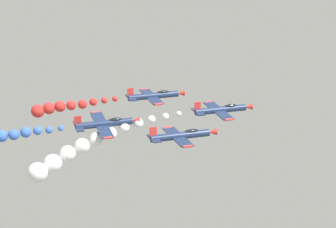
# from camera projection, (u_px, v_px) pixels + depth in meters

# --- Properties ---
(airplane_lead) EXTENTS (9.56, 10.35, 2.32)m
(airplane_lead) POSITION_uv_depth(u_px,v_px,m) (222.00, 110.00, 101.97)
(airplane_lead) COLOR navy
(smoke_trail_lead) EXTENTS (8.67, 25.73, 6.26)m
(smoke_trail_lead) POSITION_uv_depth(u_px,v_px,m) (75.00, 152.00, 91.69)
(smoke_trail_lead) COLOR white
(airplane_left_inner) EXTENTS (9.56, 10.35, 2.32)m
(airplane_left_inner) POSITION_uv_depth(u_px,v_px,m) (154.00, 96.00, 106.55)
(airplane_left_inner) COLOR navy
(smoke_trail_left_inner) EXTENTS (2.57, 14.66, 2.77)m
(smoke_trail_left_inner) POSITION_uv_depth(u_px,v_px,m) (60.00, 107.00, 102.65)
(smoke_trail_left_inner) COLOR red
(airplane_right_inner) EXTENTS (9.57, 10.35, 2.34)m
(airplane_right_inner) POSITION_uv_depth(u_px,v_px,m) (181.00, 135.00, 89.61)
(airplane_right_inner) COLOR navy
(airplane_left_outer) EXTENTS (9.54, 10.35, 2.56)m
(airplane_left_outer) POSITION_uv_depth(u_px,v_px,m) (105.00, 123.00, 95.14)
(airplane_left_outer) COLOR navy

